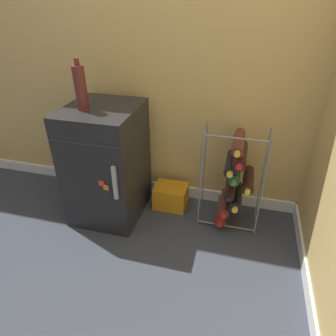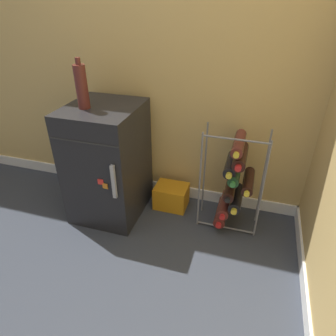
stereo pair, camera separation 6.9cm
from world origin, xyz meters
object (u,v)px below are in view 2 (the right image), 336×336
wine_rack (234,181)px  fridge_top_bottle (82,86)px  mini_fridge (108,162)px  soda_box (171,196)px

wine_rack → fridge_top_bottle: bearing=-171.2°
mini_fridge → fridge_top_bottle: size_ratio=2.70×
wine_rack → fridge_top_bottle: (-0.95, -0.15, 0.59)m
mini_fridge → fridge_top_bottle: 0.55m
soda_box → fridge_top_bottle: (-0.50, -0.22, 0.86)m
fridge_top_bottle → mini_fridge: bearing=35.7°
soda_box → wine_rack: bearing=-9.2°
soda_box → fridge_top_bottle: size_ratio=0.81×
wine_rack → soda_box: size_ratio=2.95×
soda_box → fridge_top_bottle: bearing=-156.3°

